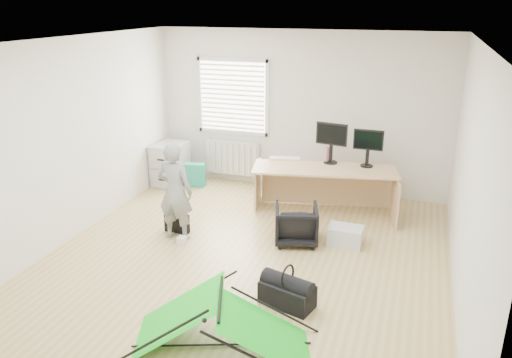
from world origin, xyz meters
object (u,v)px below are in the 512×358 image
(desk, at_px, (324,191))
(office_chair, at_px, (296,224))
(kite, at_px, (221,322))
(storage_crate, at_px, (345,236))
(person, at_px, (175,192))
(duffel_bag, at_px, (287,295))
(filing_cabinet, at_px, (170,164))
(monitor_right, at_px, (368,153))
(thermos, at_px, (327,155))
(monitor_left, at_px, (331,148))
(laptop_bag, at_px, (177,223))

(desk, relative_size, office_chair, 3.71)
(kite, distance_m, storage_crate, 2.63)
(person, height_order, duffel_bag, person)
(filing_cabinet, height_order, office_chair, filing_cabinet)
(desk, relative_size, monitor_right, 4.87)
(filing_cabinet, distance_m, thermos, 2.86)
(monitor_left, bearing_deg, filing_cabinet, -172.93)
(filing_cabinet, bearing_deg, office_chair, -24.44)
(desk, relative_size, storage_crate, 4.74)
(filing_cabinet, relative_size, monitor_left, 1.53)
(kite, relative_size, storage_crate, 3.77)
(monitor_left, height_order, monitor_right, monitor_left)
(person, bearing_deg, storage_crate, -166.47)
(thermos, distance_m, storage_crate, 1.55)
(filing_cabinet, distance_m, person, 2.24)
(filing_cabinet, relative_size, kite, 0.44)
(thermos, relative_size, kite, 0.14)
(desk, height_order, duffel_bag, desk)
(monitor_left, distance_m, person, 2.54)
(thermos, height_order, office_chair, thermos)
(monitor_left, height_order, duffel_bag, monitor_left)
(kite, bearing_deg, monitor_right, 56.64)
(kite, bearing_deg, thermos, 66.01)
(thermos, relative_size, laptop_bag, 0.67)
(monitor_right, bearing_deg, laptop_bag, -146.09)
(desk, height_order, storage_crate, desk)
(person, relative_size, laptop_bag, 3.85)
(monitor_right, bearing_deg, office_chair, -117.91)
(person, xyz_separation_m, laptop_bag, (-0.09, 0.18, -0.56))
(desk, distance_m, monitor_left, 0.67)
(office_chair, bearing_deg, duffel_bag, 84.73)
(monitor_left, distance_m, storage_crate, 1.57)
(monitor_right, height_order, storage_crate, monitor_right)
(desk, bearing_deg, laptop_bag, -155.53)
(filing_cabinet, bearing_deg, kite, -51.60)
(desk, height_order, laptop_bag, desk)
(storage_crate, xyz_separation_m, duffel_bag, (-0.38, -1.63, -0.00))
(desk, height_order, kite, desk)
(desk, relative_size, person, 1.56)
(desk, bearing_deg, storage_crate, -73.33)
(monitor_left, relative_size, kite, 0.29)
(monitor_right, bearing_deg, person, -142.20)
(laptop_bag, height_order, duffel_bag, laptop_bag)
(kite, xyz_separation_m, storage_crate, (0.79, 2.50, -0.14))
(monitor_right, bearing_deg, thermos, 179.03)
(monitor_right, height_order, person, person)
(laptop_bag, bearing_deg, duffel_bag, -28.95)
(storage_crate, distance_m, duffel_bag, 1.68)
(monitor_left, relative_size, thermos, 2.05)
(desk, relative_size, thermos, 9.03)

